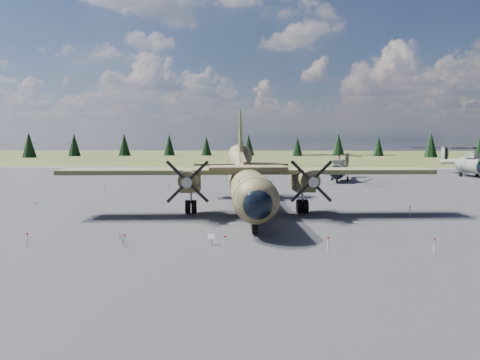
{
  "coord_description": "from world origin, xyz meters",
  "views": [
    {
      "loc": [
        4.76,
        -40.38,
        6.43
      ],
      "look_at": [
        1.82,
        2.0,
        2.8
      ],
      "focal_mm": 35.0,
      "sensor_mm": 36.0,
      "label": 1
    }
  ],
  "objects": [
    {
      "name": "helicopter_mid",
      "position": [
        39.53,
        43.43,
        3.7
      ],
      "size": [
        21.78,
        24.86,
        5.22
      ],
      "rotation": [
        0.0,
        0.0,
        0.06
      ],
      "color": "gray",
      "rests_on": "ground"
    },
    {
      "name": "barrier_fence",
      "position": [
        -0.46,
        -0.08,
        0.51
      ],
      "size": [
        33.12,
        29.62,
        0.85
      ],
      "color": "white",
      "rests_on": "ground"
    },
    {
      "name": "info_placard_right",
      "position": [
        1.07,
        -12.35,
        0.47
      ],
      "size": [
        0.47,
        0.25,
        0.71
      ],
      "rotation": [
        0.0,
        0.0,
        -0.13
      ],
      "color": "gray",
      "rests_on": "ground"
    },
    {
      "name": "ground",
      "position": [
        0.0,
        0.0,
        0.0
      ],
      "size": [
        500.0,
        500.0,
        0.0
      ],
      "primitive_type": "plane",
      "color": "brown",
      "rests_on": "ground"
    },
    {
      "name": "treeline",
      "position": [
        2.53,
        -2.87,
        4.76
      ],
      "size": [
        327.05,
        326.47,
        10.92
      ],
      "color": "black",
      "rests_on": "ground"
    },
    {
      "name": "info_placard_left",
      "position": [
        -4.42,
        -12.64,
        0.42
      ],
      "size": [
        0.44,
        0.28,
        0.63
      ],
      "rotation": [
        0.0,
        0.0,
        0.29
      ],
      "color": "gray",
      "rests_on": "ground"
    },
    {
      "name": "helicopter_near",
      "position": [
        15.19,
        33.3,
        3.03
      ],
      "size": [
        20.54,
        21.25,
        4.27
      ],
      "rotation": [
        0.0,
        0.0,
        -0.26
      ],
      "color": "gray",
      "rests_on": "ground"
    },
    {
      "name": "transport_plane",
      "position": [
        2.48,
        0.98,
        3.01
      ],
      "size": [
        31.9,
        28.84,
        10.49
      ],
      "rotation": [
        0.0,
        0.0,
        0.11
      ],
      "color": "#3A3A1F",
      "rests_on": "ground"
    },
    {
      "name": "apron",
      "position": [
        0.0,
        10.0,
        0.0
      ],
      "size": [
        120.0,
        120.0,
        0.04
      ],
      "primitive_type": "cube",
      "color": "slate",
      "rests_on": "ground"
    }
  ]
}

